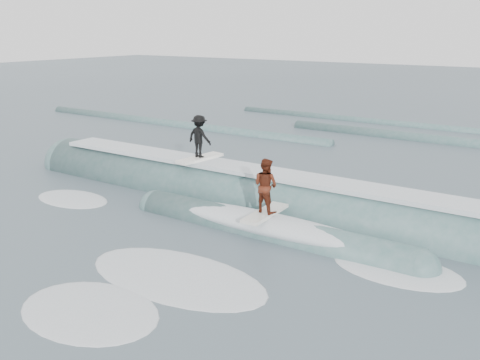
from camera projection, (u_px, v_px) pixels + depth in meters
The scene contains 6 objects.
ground at pixel (189, 236), 15.82m from camera, with size 160.00×160.00×0.00m, color #374651.
breaking_wave at pixel (257, 206), 18.38m from camera, with size 21.93×3.97×2.38m.
surfer_black at pixel (199, 139), 19.53m from camera, with size 1.04×2.05×1.65m.
surfer_red at pixel (266, 189), 15.73m from camera, with size 0.87×2.02×1.73m.
whitewater at pixel (176, 266), 13.85m from camera, with size 14.23×7.78×0.10m.
far_swells at pixel (349, 134), 31.18m from camera, with size 39.83×8.65×0.80m.
Camera 1 is at (9.46, -11.42, 5.95)m, focal length 40.00 mm.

